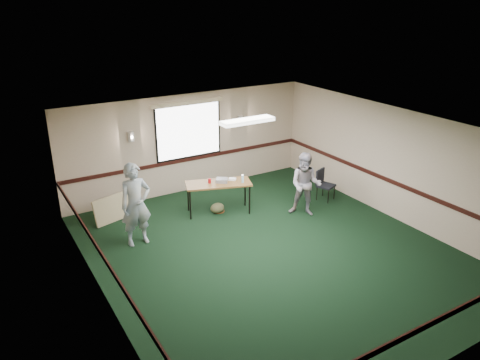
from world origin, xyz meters
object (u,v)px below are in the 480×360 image
projector (222,180)px  person_left (136,205)px  person_right (306,185)px  folding_table (218,185)px  conference_chair (323,182)px

projector → person_left: (-2.35, -0.45, 0.08)m
person_right → folding_table: bearing=-169.2°
folding_table → conference_chair: size_ratio=2.09×
conference_chair → person_left: 5.07m
projector → conference_chair: projector is taller
person_right → person_left: bearing=-145.5°
folding_table → person_left: person_left is taller
person_left → person_right: bearing=-12.0°
conference_chair → folding_table: bearing=144.3°
folding_table → person_right: (1.77, -1.20, 0.06)m
folding_table → person_right: size_ratio=1.08×
folding_table → projector: (0.10, -0.01, 0.10)m
projector → person_right: size_ratio=0.18×
conference_chair → person_left: (-5.04, 0.25, 0.45)m
folding_table → projector: projector is taller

